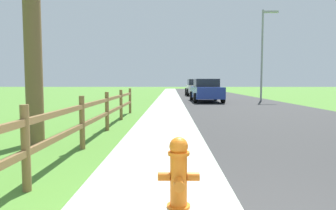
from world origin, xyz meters
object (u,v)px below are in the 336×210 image
fire_hydrant (179,172)px  parked_car_beige (195,87)px  parked_car_white (196,87)px  street_lamp (264,47)px  parked_suv_blue (206,90)px

fire_hydrant → parked_car_beige: 35.98m
parked_car_white → fire_hydrant: bearing=-95.0°
parked_car_white → street_lamp: size_ratio=0.65×
parked_car_white → street_lamp: 10.23m
parked_car_white → street_lamp: (4.21, -8.81, 3.05)m
parked_suv_blue → parked_car_beige: parked_suv_blue is taller
parked_car_white → parked_car_beige: 8.17m
fire_hydrant → parked_suv_blue: parked_suv_blue is taller
fire_hydrant → parked_suv_blue: 18.34m
parked_suv_blue → street_lamp: bearing=9.7°
parked_car_beige → parked_car_white: bearing=-94.1°
fire_hydrant → street_lamp: 20.33m
parked_suv_blue → parked_car_white: bearing=89.9°
fire_hydrant → street_lamp: bearing=70.7°
fire_hydrant → parked_car_beige: (3.01, 35.85, 0.35)m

